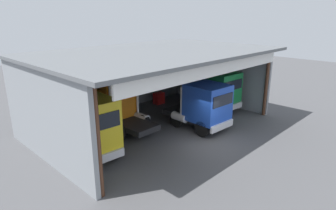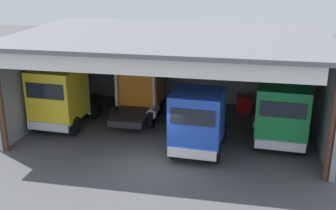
{
  "view_description": "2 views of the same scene",
  "coord_description": "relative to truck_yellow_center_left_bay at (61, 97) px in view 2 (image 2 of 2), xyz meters",
  "views": [
    {
      "loc": [
        -13.33,
        -9.58,
        7.62
      ],
      "look_at": [
        0.0,
        3.37,
        1.79
      ],
      "focal_mm": 31.21,
      "sensor_mm": 36.0,
      "label": 1
    },
    {
      "loc": [
        3.93,
        -16.33,
        8.74
      ],
      "look_at": [
        0.0,
        3.37,
        1.79
      ],
      "focal_mm": 43.9,
      "sensor_mm": 36.0,
      "label": 2
    }
  ],
  "objects": [
    {
      "name": "truck_green_right_bay",
      "position": [
        11.74,
        -0.22,
        -0.12
      ],
      "size": [
        2.69,
        4.67,
        3.23
      ],
      "rotation": [
        0.0,
        0.0,
        3.08
      ],
      "color": "#197F3D",
      "rests_on": "ground"
    },
    {
      "name": "ground_plane",
      "position": [
        6.04,
        -3.51,
        -1.82
      ],
      "size": [
        80.0,
        80.0,
        0.0
      ],
      "primitive_type": "plane",
      "color": "#4C4C4F",
      "rests_on": "ground"
    },
    {
      "name": "truck_orange_left_bay",
      "position": [
        3.78,
        2.59,
        0.13
      ],
      "size": [
        2.68,
        4.94,
        3.76
      ],
      "rotation": [
        0.0,
        0.0,
        0.02
      ],
      "color": "orange",
      "rests_on": "ground"
    },
    {
      "name": "truck_yellow_center_left_bay",
      "position": [
        0.0,
        0.0,
        0.0
      ],
      "size": [
        2.69,
        5.4,
        3.48
      ],
      "rotation": [
        0.0,
        0.0,
        3.09
      ],
      "color": "yellow",
      "rests_on": "ground"
    },
    {
      "name": "oil_drum",
      "position": [
        10.04,
        4.76,
        -1.38
      ],
      "size": [
        0.58,
        0.58,
        0.88
      ],
      "primitive_type": "cylinder",
      "color": "gold",
      "rests_on": "ground"
    },
    {
      "name": "truck_blue_yard_outside",
      "position": [
        7.81,
        -1.77,
        -0.12
      ],
      "size": [
        2.56,
        4.93,
        3.2
      ],
      "rotation": [
        0.0,
        0.0,
        3.1
      ],
      "color": "#1E47B7",
      "rests_on": "ground"
    },
    {
      "name": "workshop_shed",
      "position": [
        6.04,
        2.15,
        1.92
      ],
      "size": [
        16.01,
        10.6,
        5.32
      ],
      "color": "gray",
      "rests_on": "ground"
    },
    {
      "name": "tool_cart",
      "position": [
        9.88,
        4.72,
        -1.32
      ],
      "size": [
        0.9,
        0.6,
        1.0
      ],
      "primitive_type": "cube",
      "color": "red",
      "rests_on": "ground"
    }
  ]
}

